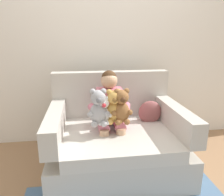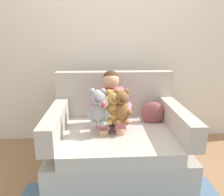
{
  "view_description": "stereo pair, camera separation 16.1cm",
  "coord_description": "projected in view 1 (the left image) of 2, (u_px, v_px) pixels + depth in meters",
  "views": [
    {
      "loc": [
        -0.33,
        -1.99,
        1.34
      ],
      "look_at": [
        -0.06,
        -0.05,
        0.79
      ],
      "focal_mm": 34.68,
      "sensor_mm": 36.0,
      "label": 1
    },
    {
      "loc": [
        -0.17,
        -2.0,
        1.34
      ],
      "look_at": [
        -0.06,
        -0.05,
        0.79
      ],
      "focal_mm": 34.68,
      "sensor_mm": 36.0,
      "label": 2
    }
  ],
  "objects": [
    {
      "name": "ground_plane",
      "position": [
        116.0,
        168.0,
        2.3
      ],
      "size": [
        8.0,
        8.0,
        0.0
      ],
      "primitive_type": "plane",
      "color": "#936D4C"
    },
    {
      "name": "back_wall",
      "position": [
        107.0,
        41.0,
        2.74
      ],
      "size": [
        6.0,
        0.1,
        2.6
      ],
      "primitive_type": "cube",
      "color": "silver",
      "rests_on": "ground"
    },
    {
      "name": "armchair",
      "position": [
        116.0,
        140.0,
        2.26
      ],
      "size": [
        1.33,
        1.03,
        0.97
      ],
      "color": "#BCB7AD",
      "rests_on": "ground"
    },
    {
      "name": "seated_child",
      "position": [
        110.0,
        107.0,
        2.21
      ],
      "size": [
        0.45,
        0.39,
        0.82
      ],
      "rotation": [
        0.0,
        0.0,
        -0.04
      ],
      "color": "#C66B7F",
      "rests_on": "armchair"
    },
    {
      "name": "plush_grey",
      "position": [
        98.0,
        108.0,
        1.99
      ],
      "size": [
        0.21,
        0.17,
        0.35
      ],
      "rotation": [
        0.0,
        0.0,
        0.04
      ],
      "color": "#9E9EA3",
      "rests_on": "armchair"
    },
    {
      "name": "plush_white",
      "position": [
        104.0,
        111.0,
        2.02
      ],
      "size": [
        0.16,
        0.13,
        0.27
      ],
      "rotation": [
        0.0,
        0.0,
        -0.05
      ],
      "color": "white",
      "rests_on": "armchair"
    },
    {
      "name": "plush_honey",
      "position": [
        114.0,
        107.0,
        2.04
      ],
      "size": [
        0.2,
        0.16,
        0.33
      ],
      "rotation": [
        0.0,
        0.0,
        -0.03
      ],
      "color": "gold",
      "rests_on": "armchair"
    },
    {
      "name": "plush_brown",
      "position": [
        122.0,
        107.0,
        2.03
      ],
      "size": [
        0.2,
        0.16,
        0.34
      ],
      "rotation": [
        0.0,
        0.0,
        0.02
      ],
      "color": "brown",
      "rests_on": "armchair"
    },
    {
      "name": "throw_pillow",
      "position": [
        150.0,
        112.0,
        2.4
      ],
      "size": [
        0.26,
        0.13,
        0.26
      ],
      "primitive_type": "ellipsoid",
      "rotation": [
        0.0,
        0.0,
        -0.02
      ],
      "color": "#8C4C4C",
      "rests_on": "armchair"
    }
  ]
}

